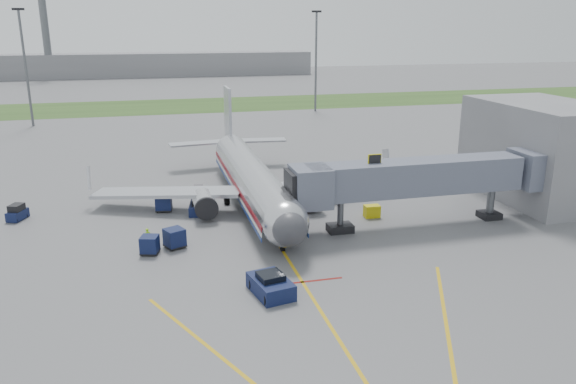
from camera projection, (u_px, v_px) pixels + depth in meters
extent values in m
plane|color=#565659|center=(289.00, 260.00, 43.87)|extent=(400.00, 400.00, 0.00)
cube|color=#2D4C1E|center=(191.00, 105.00, 127.42)|extent=(300.00, 25.00, 0.01)
cube|color=gold|center=(295.00, 271.00, 42.01)|extent=(0.25, 50.00, 0.01)
cube|color=maroon|center=(302.00, 282.00, 40.15)|extent=(6.00, 0.25, 0.01)
cube|color=gold|center=(244.00, 376.00, 29.45)|extent=(9.52, 20.04, 0.01)
cube|color=gold|center=(449.00, 345.00, 32.28)|extent=(9.52, 20.04, 0.01)
cylinder|color=silver|center=(252.00, 178.00, 57.02)|extent=(3.80, 28.00, 3.80)
sphere|color=silver|center=(285.00, 224.00, 44.02)|extent=(3.80, 3.80, 3.80)
sphere|color=#38383D|center=(290.00, 229.00, 42.81)|extent=(2.74, 2.74, 2.74)
cube|color=black|center=(287.00, 219.00, 43.49)|extent=(2.20, 1.20, 0.55)
cone|color=silver|center=(228.00, 146.00, 72.34)|extent=(3.80, 5.00, 3.80)
cube|color=#B7BAC1|center=(228.00, 115.00, 70.72)|extent=(0.35, 4.20, 7.00)
cube|color=#B7BAC1|center=(168.00, 193.00, 55.27)|extent=(15.10, 8.59, 1.13)
cube|color=#B7BAC1|center=(331.00, 181.00, 59.28)|extent=(15.10, 8.59, 1.13)
cylinder|color=silver|center=(205.00, 203.00, 53.39)|extent=(2.10, 3.60, 2.10)
cylinder|color=silver|center=(309.00, 195.00, 55.85)|extent=(2.10, 3.60, 2.10)
cube|color=maroon|center=(271.00, 180.00, 57.57)|extent=(0.05, 28.00, 0.45)
cube|color=navy|center=(271.00, 189.00, 57.83)|extent=(0.05, 28.00, 0.35)
cylinder|color=black|center=(283.00, 247.00, 45.64)|extent=(0.28, 0.70, 0.70)
cylinder|color=black|center=(227.00, 200.00, 57.51)|extent=(0.50, 1.00, 1.00)
cylinder|color=black|center=(276.00, 196.00, 58.74)|extent=(0.50, 1.00, 1.00)
cube|color=slate|center=(415.00, 177.00, 50.26)|extent=(20.00, 3.00, 3.00)
cube|color=slate|center=(310.00, 186.00, 48.00)|extent=(3.20, 3.60, 3.40)
cube|color=black|center=(297.00, 187.00, 47.72)|extent=(1.60, 3.00, 2.80)
cube|color=yellow|center=(375.00, 160.00, 48.79)|extent=(1.20, 0.15, 1.00)
cylinder|color=#595B60|center=(340.00, 215.00, 49.48)|extent=(0.56, 0.56, 3.10)
cube|color=black|center=(340.00, 228.00, 49.82)|extent=(2.20, 1.60, 0.70)
cylinder|color=#595B60|center=(490.00, 202.00, 53.02)|extent=(0.70, 0.70, 3.10)
cube|color=black|center=(489.00, 215.00, 53.38)|extent=(1.80, 1.80, 0.60)
cube|color=slate|center=(531.00, 169.00, 53.09)|extent=(3.00, 4.00, 3.40)
cube|color=slate|center=(542.00, 151.00, 58.79)|extent=(10.00, 16.00, 10.00)
cylinder|color=#595B60|center=(26.00, 70.00, 98.91)|extent=(0.44, 0.44, 20.00)
cube|color=black|center=(18.00, 9.00, 95.98)|extent=(2.00, 0.40, 0.40)
cylinder|color=#595B60|center=(316.00, 63.00, 116.53)|extent=(0.44, 0.44, 20.00)
cube|color=black|center=(317.00, 11.00, 113.60)|extent=(2.00, 0.40, 0.40)
cube|color=slate|center=(142.00, 65.00, 198.19)|extent=(120.00, 14.00, 8.00)
cylinder|color=#595B60|center=(46.00, 36.00, 183.60)|extent=(2.40, 2.40, 28.00)
cube|color=#0B1832|center=(271.00, 286.00, 38.27)|extent=(2.91, 4.01, 1.11)
cube|color=black|center=(271.00, 277.00, 38.07)|extent=(1.91, 1.91, 0.51)
cylinder|color=black|center=(266.00, 299.00, 36.80)|extent=(0.38, 0.84, 0.81)
cylinder|color=black|center=(291.00, 294.00, 37.56)|extent=(0.38, 0.84, 0.81)
cylinder|color=black|center=(251.00, 283.00, 39.07)|extent=(0.38, 0.84, 0.81)
cylinder|color=black|center=(275.00, 278.00, 39.83)|extent=(0.38, 0.84, 0.81)
cube|color=#0B1832|center=(17.00, 215.00, 52.86)|extent=(1.85, 2.42, 0.86)
cube|color=black|center=(16.00, 207.00, 52.65)|extent=(1.48, 1.67, 0.60)
cylinder|color=black|center=(9.00, 220.00, 52.26)|extent=(0.34, 0.47, 0.43)
cylinder|color=black|center=(17.00, 220.00, 52.14)|extent=(0.34, 0.47, 0.43)
cylinder|color=black|center=(18.00, 215.00, 53.73)|extent=(0.34, 0.47, 0.43)
cylinder|color=black|center=(27.00, 215.00, 53.62)|extent=(0.34, 0.47, 0.43)
cube|color=#0B1832|center=(175.00, 237.00, 46.15)|extent=(1.93, 1.93, 1.46)
cube|color=black|center=(175.00, 245.00, 46.36)|extent=(1.99, 1.99, 0.11)
cylinder|color=black|center=(172.00, 250.00, 45.61)|extent=(0.30, 0.32, 0.26)
cylinder|color=black|center=(184.00, 246.00, 46.29)|extent=(0.30, 0.32, 0.26)
cylinder|color=black|center=(166.00, 245.00, 46.45)|extent=(0.30, 0.32, 0.26)
cylinder|color=black|center=(178.00, 242.00, 47.13)|extent=(0.30, 0.32, 0.26)
cube|color=#0B1832|center=(150.00, 244.00, 44.91)|extent=(1.66, 1.66, 1.34)
cube|color=black|center=(150.00, 252.00, 45.11)|extent=(1.71, 1.71, 0.10)
cylinder|color=black|center=(142.00, 255.00, 44.64)|extent=(0.25, 0.29, 0.24)
cylinder|color=black|center=(155.00, 255.00, 44.60)|extent=(0.25, 0.29, 0.24)
cylinder|color=black|center=(146.00, 250.00, 45.63)|extent=(0.25, 0.29, 0.24)
cylinder|color=black|center=(158.00, 250.00, 45.59)|extent=(0.25, 0.29, 0.24)
cube|color=#0B1832|center=(164.00, 202.00, 55.22)|extent=(1.71, 1.71, 1.51)
cube|color=black|center=(164.00, 209.00, 55.44)|extent=(1.77, 1.77, 0.12)
cylinder|color=black|center=(157.00, 212.00, 54.83)|extent=(0.25, 0.30, 0.27)
cylinder|color=black|center=(170.00, 211.00, 54.95)|extent=(0.25, 0.30, 0.27)
cylinder|color=black|center=(159.00, 208.00, 55.95)|extent=(0.25, 0.30, 0.27)
cylinder|color=black|center=(171.00, 207.00, 56.07)|extent=(0.25, 0.30, 0.27)
cube|color=#0B1832|center=(197.00, 207.00, 55.07)|extent=(2.00, 3.83, 0.91)
cube|color=black|center=(197.00, 197.00, 55.28)|extent=(1.57, 4.17, 1.43)
cylinder|color=black|center=(191.00, 214.00, 53.82)|extent=(0.31, 0.60, 0.57)
cylinder|color=black|center=(202.00, 213.00, 53.90)|extent=(0.31, 0.60, 0.57)
cylinder|color=black|center=(193.00, 205.00, 56.34)|extent=(0.31, 0.60, 0.57)
cylinder|color=black|center=(203.00, 205.00, 56.41)|extent=(0.31, 0.60, 0.57)
cube|color=yellow|center=(372.00, 211.00, 53.55)|extent=(1.50, 1.03, 1.17)
cylinder|color=black|center=(367.00, 216.00, 53.58)|extent=(0.21, 0.30, 0.29)
cylinder|color=black|center=(377.00, 215.00, 53.77)|extent=(0.21, 0.30, 0.29)
imported|color=#95E01A|center=(148.00, 237.00, 46.67)|extent=(0.63, 0.54, 1.47)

